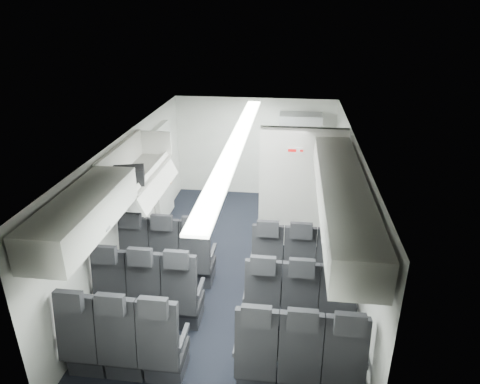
% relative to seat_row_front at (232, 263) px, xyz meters
% --- Properties ---
extents(cabin_shell, '(3.41, 6.01, 2.16)m').
position_rel_seat_row_front_xyz_m(cabin_shell, '(0.00, 0.53, 0.72)').
color(cabin_shell, black).
rests_on(cabin_shell, ground).
extents(seat_row_front, '(3.33, 0.56, 1.24)m').
position_rel_seat_row_front_xyz_m(seat_row_front, '(0.00, 0.00, 0.00)').
color(seat_row_front, black).
rests_on(seat_row_front, cabin_shell).
extents(seat_row_mid, '(3.33, 0.56, 1.24)m').
position_rel_seat_row_front_xyz_m(seat_row_mid, '(0.00, -0.90, 0.00)').
color(seat_row_mid, black).
rests_on(seat_row_mid, cabin_shell).
extents(seat_row_rear, '(3.33, 0.56, 1.24)m').
position_rel_seat_row_front_xyz_m(seat_row_rear, '(0.00, -1.80, 0.00)').
color(seat_row_rear, black).
rests_on(seat_row_rear, cabin_shell).
extents(overhead_bin_left_rear, '(0.53, 1.80, 0.40)m').
position_rel_seat_row_front_xyz_m(overhead_bin_left_rear, '(-1.40, -1.47, 1.46)').
color(overhead_bin_left_rear, white).
rests_on(overhead_bin_left_rear, cabin_shell).
extents(overhead_bin_left_front_open, '(0.64, 1.70, 0.72)m').
position_rel_seat_row_front_xyz_m(overhead_bin_left_front_open, '(-1.44, 0.28, 1.33)').
color(overhead_bin_left_front_open, '#9E9E93').
rests_on(overhead_bin_left_front_open, cabin_shell).
extents(overhead_bin_right_rear, '(0.53, 1.80, 0.40)m').
position_rel_seat_row_front_xyz_m(overhead_bin_right_rear, '(1.40, -1.47, 1.46)').
color(overhead_bin_right_rear, white).
rests_on(overhead_bin_right_rear, cabin_shell).
extents(overhead_bin_right_front, '(0.53, 1.70, 0.40)m').
position_rel_seat_row_front_xyz_m(overhead_bin_right_front, '(1.40, 0.28, 1.46)').
color(overhead_bin_right_front, white).
rests_on(overhead_bin_right_front, cabin_shell).
extents(bulkhead_partition, '(1.40, 0.15, 2.13)m').
position_rel_seat_row_front_xyz_m(bulkhead_partition, '(0.98, 1.33, 0.67)').
color(bulkhead_partition, silver).
rests_on(bulkhead_partition, cabin_shell).
extents(galley_unit, '(0.85, 0.52, 1.90)m').
position_rel_seat_row_front_xyz_m(galley_unit, '(0.95, 3.25, 0.55)').
color(galley_unit, '#939399').
rests_on(galley_unit, cabin_shell).
extents(boarding_door, '(0.12, 1.27, 1.86)m').
position_rel_seat_row_front_xyz_m(boarding_door, '(-1.64, 2.09, 0.55)').
color(boarding_door, silver).
rests_on(boarding_door, cabin_shell).
extents(flight_attendant, '(0.46, 0.63, 1.60)m').
position_rel_seat_row_front_xyz_m(flight_attendant, '(0.45, 2.01, 0.40)').
color(flight_attendant, black).
rests_on(flight_attendant, ground).
extents(carry_on_bag, '(0.47, 0.39, 0.24)m').
position_rel_seat_row_front_xyz_m(carry_on_bag, '(-1.38, -0.16, 1.38)').
color(carry_on_bag, black).
rests_on(carry_on_bag, overhead_bin_left_front_open).
extents(papers, '(0.18, 0.04, 0.13)m').
position_rel_seat_row_front_xyz_m(papers, '(0.64, 1.96, 0.64)').
color(papers, white).
rests_on(papers, flight_attendant).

